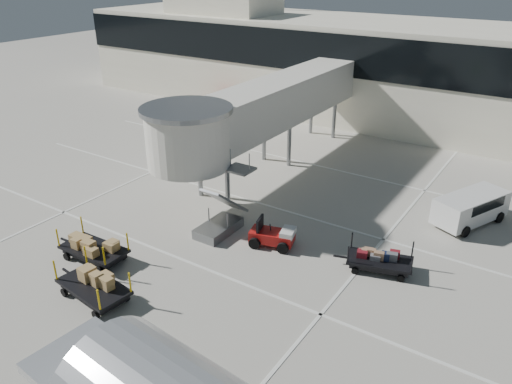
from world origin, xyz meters
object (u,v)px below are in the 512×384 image
baggage_tug (273,236)px  box_cart_near (94,286)px  belt_loader (227,104)px  ground_worker (125,346)px  box_cart_far (94,248)px  suitcase_cart (379,261)px  minivan (472,206)px

baggage_tug → box_cart_near: box_cart_near is taller
belt_loader → ground_worker: bearing=-84.4°
belt_loader → box_cart_near: bearing=-89.4°
ground_worker → belt_loader: size_ratio=0.43×
box_cart_near → box_cart_far: (-2.37, 1.99, 0.01)m
box_cart_near → ground_worker: ground_worker is taller
suitcase_cart → box_cart_near: bearing=-153.3°
suitcase_cart → box_cart_far: 13.18m
box_cart_far → minivan: size_ratio=0.85×
ground_worker → minivan: bearing=55.8°
minivan → belt_loader: 25.55m
box_cart_far → ground_worker: ground_worker is taller
box_cart_far → belt_loader: belt_loader is taller
suitcase_cart → belt_loader: belt_loader is taller
baggage_tug → box_cart_far: bearing=-153.3°
suitcase_cart → ground_worker: 11.65m
minivan → box_cart_far: bearing=-111.6°
baggage_tug → box_cart_far: (-6.33, -5.68, 0.09)m
suitcase_cart → belt_loader: (-21.12, 16.95, 0.18)m
box_cart_far → ground_worker: bearing=-34.1°
suitcase_cart → box_cart_near: 12.43m
box_cart_near → minivan: bearing=59.8°
baggage_tug → suitcase_cart: (5.14, 0.80, -0.02)m
box_cart_far → ground_worker: size_ratio=2.32×
baggage_tug → minivan: size_ratio=0.51×
box_cart_far → minivan: (13.90, 13.53, 0.37)m
belt_loader → minivan: bearing=-47.5°
baggage_tug → suitcase_cart: baggage_tug is taller
box_cart_near → minivan: minivan is taller
box_cart_near → box_cart_far: bearing=146.3°
baggage_tug → belt_loader: belt_loader is taller
suitcase_cart → box_cart_far: size_ratio=0.91×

